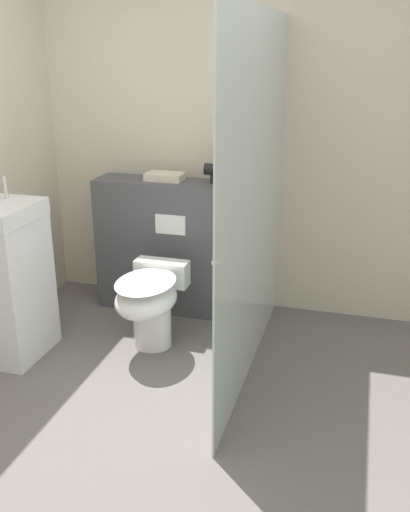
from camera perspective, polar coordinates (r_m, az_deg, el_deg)
ground_plane at (r=2.99m, az=-8.38°, el=-18.68°), size 12.00×12.00×0.00m
wall_back at (r=4.18m, az=1.56°, el=11.63°), size 8.00×0.06×2.50m
partition_panel at (r=4.19m, az=-2.73°, el=0.92°), size 1.19×0.31×0.98m
shower_glass at (r=3.24m, az=5.07°, el=5.21°), size 0.04×1.80×2.07m
toilet at (r=3.70m, az=-5.53°, el=-4.52°), size 0.38×0.61×0.52m
sink_vanity at (r=3.77m, az=-19.47°, el=-2.36°), size 0.45×0.49×1.13m
hair_drier at (r=3.95m, az=1.37°, el=8.58°), size 0.21×0.08×0.14m
folded_towel at (r=4.09m, az=-4.03°, el=7.93°), size 0.26×0.17×0.05m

